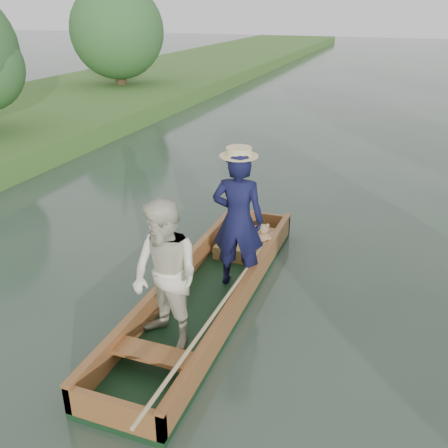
% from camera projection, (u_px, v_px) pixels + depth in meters
% --- Properties ---
extents(ground, '(120.00, 120.00, 0.00)m').
position_uv_depth(ground, '(209.00, 302.00, 7.00)').
color(ground, '#283D30').
rests_on(ground, ground).
extents(trees_far, '(23.04, 16.12, 4.69)m').
position_uv_depth(trees_far, '(296.00, 54.00, 12.81)').
color(trees_far, '#47331E').
rests_on(trees_far, ground).
extents(punt, '(1.26, 5.32, 2.10)m').
position_uv_depth(punt, '(205.00, 263.00, 6.51)').
color(punt, black).
rests_on(punt, ground).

